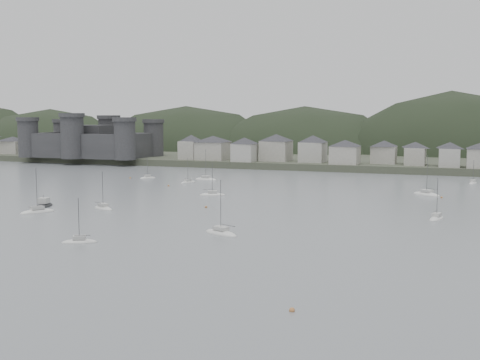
% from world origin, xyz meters
% --- Properties ---
extents(ground, '(900.00, 900.00, 0.00)m').
position_xyz_m(ground, '(0.00, 0.00, 0.00)').
color(ground, slate).
rests_on(ground, ground).
extents(far_shore_land, '(900.00, 250.00, 3.00)m').
position_xyz_m(far_shore_land, '(0.00, 295.00, 1.50)').
color(far_shore_land, '#383D2D').
rests_on(far_shore_land, ground).
extents(forested_ridge, '(851.55, 103.94, 102.57)m').
position_xyz_m(forested_ridge, '(4.83, 269.40, -11.28)').
color(forested_ridge, black).
rests_on(forested_ridge, ground).
extents(castle, '(66.00, 43.00, 20.00)m').
position_xyz_m(castle, '(-120.00, 179.80, 10.96)').
color(castle, '#323235').
rests_on(castle, far_shore_land).
extents(waterfront_town, '(451.48, 28.46, 12.92)m').
position_xyz_m(waterfront_town, '(50.59, 183.34, 8.66)').
color(waterfront_town, '#9B978D').
rests_on(waterfront_town, far_shore_land).
extents(moored_fleet, '(251.20, 177.57, 13.07)m').
position_xyz_m(moored_fleet, '(-15.24, 64.15, 0.18)').
color(moored_fleet, silver).
rests_on(moored_fleet, ground).
extents(motor_launch_far, '(5.25, 9.12, 4.04)m').
position_xyz_m(motor_launch_far, '(-44.65, 48.25, 0.29)').
color(motor_launch_far, black).
rests_on(motor_launch_far, ground).
extents(mooring_buoys, '(168.51, 128.63, 0.70)m').
position_xyz_m(mooring_buoys, '(-2.14, 56.86, 0.15)').
color(mooring_buoys, '#B4723C').
rests_on(mooring_buoys, ground).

